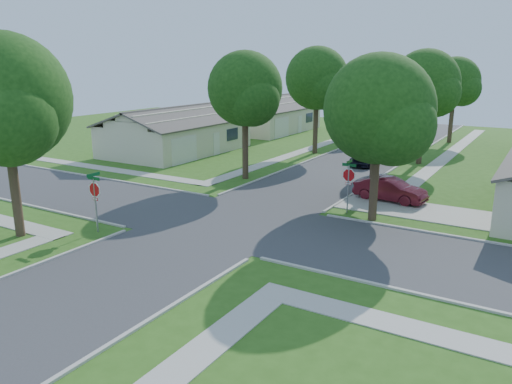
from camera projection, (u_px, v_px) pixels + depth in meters
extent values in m
plane|color=#2E5717|center=(230.00, 222.00, 26.22)|extent=(100.00, 100.00, 0.00)
cube|color=#333335|center=(230.00, 222.00, 26.22)|extent=(7.00, 100.00, 0.02)
cube|color=#9E9B91|center=(448.00, 155.00, 44.73)|extent=(1.20, 40.00, 0.04)
cube|color=#9E9B91|center=(323.00, 144.00, 50.81)|extent=(1.20, 40.00, 0.04)
cube|color=#9E9B91|center=(416.00, 210.00, 28.16)|extent=(8.80, 3.60, 0.05)
cube|color=gray|center=(96.00, 206.00, 24.33)|extent=(0.06, 0.06, 2.70)
cylinder|color=white|center=(94.00, 190.00, 24.13)|extent=(1.05, 0.02, 1.05)
cylinder|color=red|center=(94.00, 190.00, 24.13)|extent=(0.90, 0.03, 0.90)
cube|color=red|center=(95.00, 199.00, 24.25)|extent=(0.34, 0.03, 0.12)
cube|color=white|center=(95.00, 199.00, 24.25)|extent=(0.30, 0.03, 0.08)
cube|color=#0C5426|center=(94.00, 178.00, 23.98)|extent=(0.80, 0.02, 0.16)
cube|color=#0C5426|center=(93.00, 175.00, 23.94)|extent=(0.02, 0.80, 0.16)
cube|color=gray|center=(348.00, 189.00, 27.43)|extent=(0.06, 0.06, 2.70)
cylinder|color=white|center=(349.00, 175.00, 27.23)|extent=(1.05, 0.02, 1.05)
cylinder|color=red|center=(349.00, 175.00, 27.23)|extent=(0.90, 0.03, 0.90)
cube|color=red|center=(348.00, 184.00, 27.35)|extent=(0.34, 0.03, 0.12)
cube|color=white|center=(348.00, 184.00, 27.35)|extent=(0.30, 0.03, 0.08)
cube|color=#0C5426|center=(349.00, 165.00, 27.09)|extent=(0.80, 0.02, 0.16)
cube|color=#0C5426|center=(349.00, 162.00, 27.04)|extent=(0.02, 0.80, 0.16)
cylinder|color=#38281C|center=(374.00, 165.00, 30.84)|extent=(0.44, 0.44, 3.95)
sphere|color=#153B0E|center=(378.00, 101.00, 29.85)|extent=(4.80, 4.80, 4.80)
sphere|color=#153B0E|center=(388.00, 112.00, 29.19)|extent=(3.46, 3.46, 3.46)
sphere|color=#153B0E|center=(369.00, 108.00, 30.83)|extent=(3.26, 3.26, 3.26)
cylinder|color=#38281C|center=(421.00, 138.00, 40.74)|extent=(0.44, 0.44, 4.30)
sphere|color=#153B0E|center=(425.00, 83.00, 39.64)|extent=(5.40, 5.40, 5.40)
sphere|color=#153B0E|center=(435.00, 92.00, 38.89)|extent=(3.89, 3.89, 3.89)
sphere|color=#153B0E|center=(416.00, 89.00, 40.74)|extent=(3.67, 3.67, 3.67)
cylinder|color=#38281C|center=(451.00, 122.00, 51.53)|extent=(0.44, 0.44, 4.20)
sphere|color=#153B0E|center=(455.00, 82.00, 50.49)|extent=(5.00, 5.00, 5.00)
sphere|color=#153B0E|center=(463.00, 88.00, 49.80)|extent=(3.60, 3.60, 3.60)
sphere|color=#153B0E|center=(448.00, 86.00, 51.51)|extent=(3.40, 3.40, 3.40)
cylinder|color=#38281C|center=(245.00, 149.00, 35.49)|extent=(0.44, 0.44, 4.25)
sphere|color=#153B0E|center=(245.00, 89.00, 34.42)|extent=(5.20, 5.20, 5.20)
sphere|color=#153B0E|center=(252.00, 99.00, 33.70)|extent=(3.74, 3.74, 3.74)
sphere|color=#153B0E|center=(241.00, 95.00, 35.48)|extent=(3.54, 3.54, 3.54)
cylinder|color=#38281C|center=(315.00, 129.00, 45.41)|extent=(0.44, 0.44, 4.44)
sphere|color=#153B0E|center=(317.00, 78.00, 44.27)|extent=(5.60, 5.60, 5.60)
sphere|color=#153B0E|center=(324.00, 87.00, 43.49)|extent=(4.03, 4.03, 4.03)
sphere|color=#153B0E|center=(312.00, 84.00, 45.41)|extent=(3.81, 3.81, 3.81)
cylinder|color=#38281C|center=(363.00, 119.00, 56.26)|extent=(0.44, 0.44, 3.90)
sphere|color=#153B0E|center=(365.00, 84.00, 55.31)|extent=(4.60, 4.60, 4.60)
sphere|color=#153B0E|center=(371.00, 90.00, 54.67)|extent=(3.31, 3.31, 3.31)
sphere|color=#153B0E|center=(361.00, 88.00, 56.24)|extent=(3.13, 3.13, 3.13)
cylinder|color=#38281C|center=(16.00, 195.00, 23.65)|extent=(0.44, 0.44, 4.04)
sphere|color=#153B0E|center=(4.00, 98.00, 22.51)|extent=(6.00, 6.00, 6.00)
sphere|color=#153B0E|center=(7.00, 118.00, 21.67)|extent=(4.32, 4.32, 4.32)
sphere|color=#153B0E|center=(9.00, 110.00, 23.73)|extent=(4.08, 4.08, 4.08)
cylinder|color=#38281C|center=(374.00, 188.00, 26.11)|extent=(0.44, 0.44, 3.54)
sphere|color=#153B0E|center=(379.00, 109.00, 25.08)|extent=(5.60, 5.60, 5.60)
sphere|color=#153B0E|center=(394.00, 125.00, 24.30)|extent=(4.03, 4.03, 4.03)
sphere|color=#153B0E|center=(367.00, 118.00, 26.22)|extent=(3.81, 3.81, 3.81)
cube|color=silver|center=(497.00, 202.00, 25.86)|extent=(0.06, 3.20, 2.20)
cube|color=silver|center=(506.00, 186.00, 29.66)|extent=(0.06, 0.90, 2.00)
cube|color=#1E2633|center=(511.00, 169.00, 31.67)|extent=(0.06, 1.80, 1.10)
cube|color=beige|center=(177.00, 137.00, 46.29)|extent=(8.00, 13.00, 2.80)
cube|color=#4D4742|center=(193.00, 116.00, 44.77)|extent=(4.42, 13.60, 1.56)
cube|color=#4D4742|center=(159.00, 114.00, 46.77)|extent=(4.42, 13.60, 1.56)
cube|color=silver|center=(184.00, 150.00, 41.12)|extent=(0.06, 3.20, 2.20)
cube|color=silver|center=(216.00, 144.00, 44.91)|extent=(0.06, 0.90, 2.00)
cube|color=#1E2633|center=(232.00, 134.00, 46.93)|extent=(0.06, 1.80, 1.10)
cube|color=beige|center=(268.00, 119.00, 60.38)|extent=(8.00, 13.00, 2.80)
cube|color=#4D4742|center=(282.00, 103.00, 58.86)|extent=(4.42, 13.60, 1.56)
cube|color=#4D4742|center=(254.00, 102.00, 60.86)|extent=(4.42, 13.60, 1.56)
cube|color=silver|center=(282.00, 128.00, 55.21)|extent=(0.06, 3.20, 2.20)
cube|color=silver|center=(300.00, 124.00, 59.01)|extent=(0.06, 0.90, 2.00)
cube|color=#1E2633|center=(309.00, 118.00, 61.03)|extent=(0.06, 1.80, 1.10)
imported|color=#511019|center=(390.00, 189.00, 30.01)|extent=(4.44, 2.02, 1.41)
imported|color=black|center=(367.00, 156.00, 40.58)|extent=(1.87, 4.43, 1.50)
imported|color=black|center=(371.00, 133.00, 54.43)|extent=(2.51, 4.91, 1.36)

